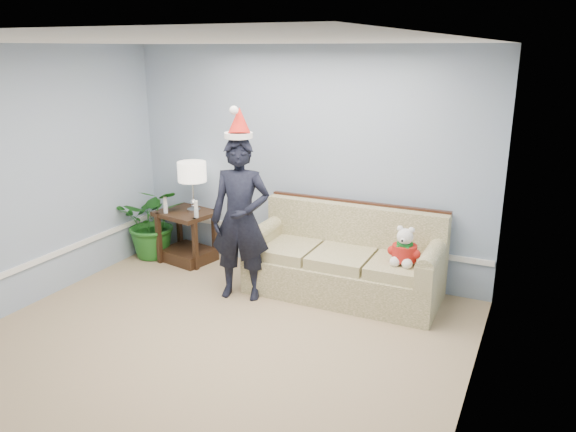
# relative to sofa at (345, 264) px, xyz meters

# --- Properties ---
(room_shell) EXTENTS (4.54, 5.04, 2.74)m
(room_shell) POSITION_rel_sofa_xyz_m (-0.71, -2.06, 1.00)
(room_shell) COLOR tan
(room_shell) RESTS_ON ground
(wainscot_trim) EXTENTS (4.49, 4.99, 0.06)m
(wainscot_trim) POSITION_rel_sofa_xyz_m (-1.89, -0.88, 0.10)
(wainscot_trim) COLOR white
(wainscot_trim) RESTS_ON room_shell
(sofa) EXTENTS (2.11, 0.91, 0.99)m
(sofa) POSITION_rel_sofa_xyz_m (0.00, 0.00, 0.00)
(sofa) COLOR brown
(sofa) RESTS_ON room_shell
(side_table) EXTENTS (0.79, 0.70, 0.66)m
(side_table) POSITION_rel_sofa_xyz_m (-2.18, 0.08, -0.09)
(side_table) COLOR #351F13
(side_table) RESTS_ON room_shell
(table_lamp) EXTENTS (0.36, 0.36, 0.64)m
(table_lamp) POSITION_rel_sofa_xyz_m (-2.09, 0.13, 0.80)
(table_lamp) COLOR silver
(table_lamp) RESTS_ON side_table
(candle_pair) EXTENTS (0.51, 0.05, 0.21)m
(candle_pair) POSITION_rel_sofa_xyz_m (-2.13, -0.09, 0.41)
(candle_pair) COLOR silver
(candle_pair) RESTS_ON side_table
(houseplant) EXTENTS (1.10, 1.05, 0.96)m
(houseplant) POSITION_rel_sofa_xyz_m (-2.66, 0.03, 0.13)
(houseplant) COLOR #1F621D
(houseplant) RESTS_ON room_shell
(man) EXTENTS (0.73, 0.57, 1.78)m
(man) POSITION_rel_sofa_xyz_m (-1.00, -0.57, 0.54)
(man) COLOR black
(man) RESTS_ON room_shell
(santa_hat) EXTENTS (0.39, 0.42, 0.35)m
(santa_hat) POSITION_rel_sofa_xyz_m (-1.00, -0.55, 1.56)
(santa_hat) COLOR white
(santa_hat) RESTS_ON man
(teddy_bear) EXTENTS (0.26, 0.29, 0.41)m
(teddy_bear) POSITION_rel_sofa_xyz_m (0.69, -0.16, 0.32)
(teddy_bear) COLOR white
(teddy_bear) RESTS_ON sofa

